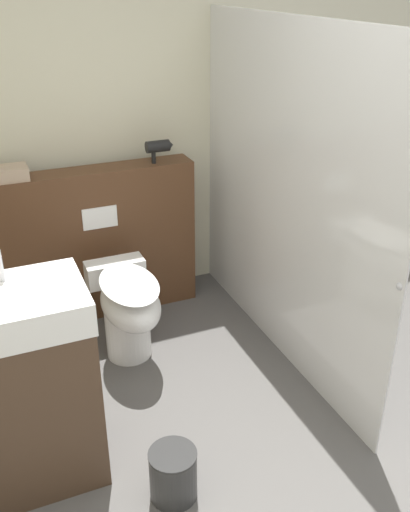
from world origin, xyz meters
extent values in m
cube|color=beige|center=(0.00, 2.35, 1.25)|extent=(8.00, 0.06, 2.50)
cube|color=#51331E|center=(-0.36, 2.12, 0.51)|extent=(1.29, 0.21, 1.02)
cube|color=white|center=(-0.36, 2.01, 0.73)|extent=(0.22, 0.01, 0.14)
cube|color=silver|center=(0.53, 1.30, 0.96)|extent=(0.01, 2.03, 1.93)
sphere|color=#B2B2B7|center=(0.53, 0.32, 0.93)|extent=(0.04, 0.04, 0.04)
cylinder|color=white|center=(-0.34, 1.55, 0.20)|extent=(0.27, 0.27, 0.39)
ellipsoid|color=white|center=(-0.34, 1.46, 0.41)|extent=(0.32, 0.55, 0.24)
ellipsoid|color=white|center=(-0.34, 1.46, 0.54)|extent=(0.32, 0.54, 0.02)
cube|color=white|center=(-0.34, 1.78, 0.46)|extent=(0.36, 0.15, 0.15)
cube|color=#473323|center=(-1.00, 0.83, 0.41)|extent=(0.61, 0.43, 0.82)
cube|color=white|center=(-1.00, 0.83, 0.89)|extent=(0.62, 0.44, 0.15)
cylinder|color=silver|center=(-1.00, 0.95, 1.04)|extent=(0.02, 0.02, 0.14)
cylinder|color=black|center=(0.07, 2.09, 1.12)|extent=(0.15, 0.08, 0.08)
cone|color=black|center=(0.16, 2.09, 1.12)|extent=(0.03, 0.06, 0.06)
cylinder|color=black|center=(0.04, 2.09, 1.07)|extent=(0.03, 0.03, 0.10)
cube|color=tan|center=(-0.85, 2.11, 1.06)|extent=(0.23, 0.16, 0.08)
cylinder|color=#2D2D2D|center=(-0.46, 0.45, 0.12)|extent=(0.21, 0.21, 0.24)
cylinder|color=#2D2D2D|center=(-0.46, 0.45, 0.24)|extent=(0.22, 0.22, 0.01)
camera|label=1|loc=(-1.04, -1.28, 2.11)|focal=40.00mm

